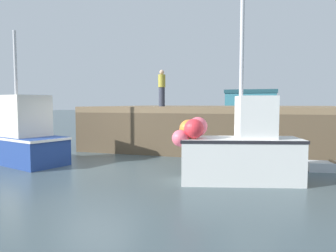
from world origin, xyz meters
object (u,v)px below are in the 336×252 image
fishing_boat_near_left (20,139)px  rowboat (333,167)px  dockworker (162,88)px  fishing_boat_near_right (236,149)px

fishing_boat_near_left → rowboat: fishing_boat_near_left is taller
fishing_boat_near_left → dockworker: fishing_boat_near_left is taller
rowboat → dockworker: size_ratio=0.91×
fishing_boat_near_right → dockworker: fishing_boat_near_right is taller
fishing_boat_near_left → fishing_boat_near_right: 7.66m
fishing_boat_near_right → rowboat: size_ratio=3.36×
fishing_boat_near_left → dockworker: size_ratio=2.72×
fishing_boat_near_left → fishing_boat_near_right: size_ratio=0.89×
fishing_boat_near_right → fishing_boat_near_left: bearing=175.4°
rowboat → dockworker: dockworker is taller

